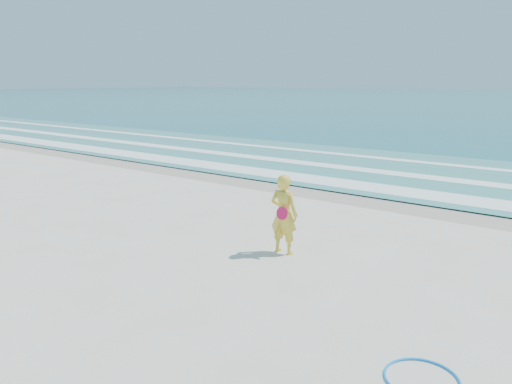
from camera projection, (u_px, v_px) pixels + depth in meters
The scene contains 8 objects.
ground at pixel (111, 286), 8.78m from camera, with size 400.00×400.00×0.00m, color silver.
wet_sand at pixel (349, 195), 15.74m from camera, with size 400.00×2.40×0.00m, color #B2A893.
shallow at pixel (408, 171), 19.60m from camera, with size 400.00×10.00×0.01m, color #59B7AD.
foam_near at pixel (367, 186), 16.74m from camera, with size 400.00×1.40×0.01m, color white.
foam_mid at pixel (400, 174), 18.98m from camera, with size 400.00×0.90×0.01m, color white.
foam_far at pixel (429, 163), 21.54m from camera, with size 400.00×0.60×0.01m, color white.
hoop at pixel (422, 378), 6.01m from camera, with size 0.91×0.91×0.03m, color #0D87F1.
woman at pixel (284, 214), 10.28m from camera, with size 0.64×0.44×1.67m.
Camera 1 is at (7.03, -4.95, 3.53)m, focal length 35.00 mm.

